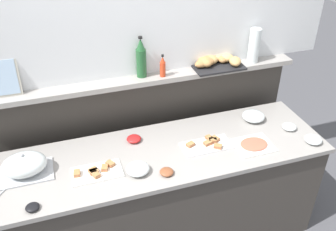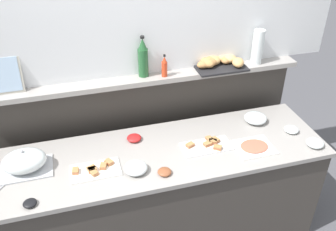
{
  "view_description": "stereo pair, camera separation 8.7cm",
  "coord_description": "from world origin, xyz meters",
  "px_view_note": "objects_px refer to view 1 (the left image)",
  "views": [
    {
      "loc": [
        -0.55,
        -1.99,
        2.54
      ],
      "look_at": [
        0.13,
        0.1,
        1.12
      ],
      "focal_mm": 39.67,
      "sensor_mm": 36.0,
      "label": 1
    },
    {
      "loc": [
        -0.47,
        -2.01,
        2.54
      ],
      "look_at": [
        0.13,
        0.1,
        1.12
      ],
      "focal_mm": 39.67,
      "sensor_mm": 36.0,
      "label": 2
    }
  ],
  "objects_px": {
    "glass_bowl_extra": "(313,140)",
    "framed_picture": "(2,78)",
    "serving_cloche": "(25,165)",
    "condiment_bowl_red": "(134,139)",
    "condiment_bowl_cream": "(167,172)",
    "condiment_bowl_teal": "(32,207)",
    "glass_bowl_large": "(138,169)",
    "glass_bowl_small": "(289,127)",
    "water_carafe": "(254,46)",
    "sandwich_platter_front": "(97,172)",
    "sandwich_platter_rear": "(207,144)",
    "hot_sauce_bottle": "(163,67)",
    "cold_cuts_platter": "(254,145)",
    "bread_basket": "(216,61)",
    "wine_bottle_green": "(141,59)",
    "glass_bowl_medium": "(253,116)"
  },
  "relations": [
    {
      "from": "glass_bowl_extra",
      "to": "framed_picture",
      "type": "bearing_deg",
      "value": 160.65
    },
    {
      "from": "serving_cloche",
      "to": "condiment_bowl_red",
      "type": "height_order",
      "value": "serving_cloche"
    },
    {
      "from": "serving_cloche",
      "to": "framed_picture",
      "type": "relative_size",
      "value": 1.28
    },
    {
      "from": "condiment_bowl_cream",
      "to": "condiment_bowl_teal",
      "type": "relative_size",
      "value": 1.11
    },
    {
      "from": "glass_bowl_large",
      "to": "condiment_bowl_teal",
      "type": "distance_m",
      "value": 0.68
    },
    {
      "from": "glass_bowl_small",
      "to": "water_carafe",
      "type": "bearing_deg",
      "value": 102.26
    },
    {
      "from": "sandwich_platter_front",
      "to": "framed_picture",
      "type": "xyz_separation_m",
      "value": [
        -0.5,
        0.57,
        0.49
      ]
    },
    {
      "from": "sandwich_platter_rear",
      "to": "glass_bowl_extra",
      "type": "xyz_separation_m",
      "value": [
        0.75,
        -0.21,
        0.01
      ]
    },
    {
      "from": "sandwich_platter_front",
      "to": "hot_sauce_bottle",
      "type": "bearing_deg",
      "value": 39.23
    },
    {
      "from": "cold_cuts_platter",
      "to": "bread_basket",
      "type": "relative_size",
      "value": 0.66
    },
    {
      "from": "hot_sauce_bottle",
      "to": "glass_bowl_small",
      "type": "bearing_deg",
      "value": -27.66
    },
    {
      "from": "glass_bowl_small",
      "to": "framed_picture",
      "type": "relative_size",
      "value": 0.42
    },
    {
      "from": "cold_cuts_platter",
      "to": "water_carafe",
      "type": "height_order",
      "value": "water_carafe"
    },
    {
      "from": "condiment_bowl_teal",
      "to": "hot_sauce_bottle",
      "type": "height_order",
      "value": "hot_sauce_bottle"
    },
    {
      "from": "cold_cuts_platter",
      "to": "glass_bowl_extra",
      "type": "bearing_deg",
      "value": -12.72
    },
    {
      "from": "condiment_bowl_red",
      "to": "hot_sauce_bottle",
      "type": "xyz_separation_m",
      "value": [
        0.3,
        0.24,
        0.43
      ]
    },
    {
      "from": "glass_bowl_small",
      "to": "glass_bowl_extra",
      "type": "height_order",
      "value": "glass_bowl_extra"
    },
    {
      "from": "serving_cloche",
      "to": "glass_bowl_small",
      "type": "height_order",
      "value": "serving_cloche"
    },
    {
      "from": "wine_bottle_green",
      "to": "hot_sauce_bottle",
      "type": "bearing_deg",
      "value": -18.06
    },
    {
      "from": "glass_bowl_medium",
      "to": "wine_bottle_green",
      "type": "relative_size",
      "value": 0.57
    },
    {
      "from": "cold_cuts_platter",
      "to": "wine_bottle_green",
      "type": "height_order",
      "value": "wine_bottle_green"
    },
    {
      "from": "sandwich_platter_rear",
      "to": "condiment_bowl_cream",
      "type": "relative_size",
      "value": 3.93
    },
    {
      "from": "sandwich_platter_rear",
      "to": "glass_bowl_large",
      "type": "distance_m",
      "value": 0.57
    },
    {
      "from": "sandwich_platter_rear",
      "to": "cold_cuts_platter",
      "type": "xyz_separation_m",
      "value": [
        0.32,
        -0.11,
        -0.0
      ]
    },
    {
      "from": "serving_cloche",
      "to": "glass_bowl_small",
      "type": "xyz_separation_m",
      "value": [
        1.94,
        -0.09,
        -0.05
      ]
    },
    {
      "from": "condiment_bowl_red",
      "to": "framed_picture",
      "type": "xyz_separation_m",
      "value": [
        -0.82,
        0.3,
        0.49
      ]
    },
    {
      "from": "glass_bowl_large",
      "to": "hot_sauce_bottle",
      "type": "height_order",
      "value": "hot_sauce_bottle"
    },
    {
      "from": "condiment_bowl_red",
      "to": "framed_picture",
      "type": "height_order",
      "value": "framed_picture"
    },
    {
      "from": "glass_bowl_medium",
      "to": "glass_bowl_extra",
      "type": "height_order",
      "value": "glass_bowl_medium"
    },
    {
      "from": "condiment_bowl_cream",
      "to": "serving_cloche",
      "type": "bearing_deg",
      "value": 161.97
    },
    {
      "from": "glass_bowl_extra",
      "to": "condiment_bowl_red",
      "type": "height_order",
      "value": "glass_bowl_extra"
    },
    {
      "from": "cold_cuts_platter",
      "to": "hot_sauce_bottle",
      "type": "relative_size",
      "value": 1.54
    },
    {
      "from": "condiment_bowl_red",
      "to": "sandwich_platter_rear",
      "type": "bearing_deg",
      "value": -23.98
    },
    {
      "from": "cold_cuts_platter",
      "to": "condiment_bowl_red",
      "type": "xyz_separation_m",
      "value": [
        -0.82,
        0.33,
        0.01
      ]
    },
    {
      "from": "condiment_bowl_teal",
      "to": "condiment_bowl_red",
      "type": "bearing_deg",
      "value": 32.79
    },
    {
      "from": "condiment_bowl_cream",
      "to": "wine_bottle_green",
      "type": "height_order",
      "value": "wine_bottle_green"
    },
    {
      "from": "cold_cuts_platter",
      "to": "glass_bowl_extra",
      "type": "height_order",
      "value": "glass_bowl_extra"
    },
    {
      "from": "condiment_bowl_cream",
      "to": "glass_bowl_extra",
      "type": "bearing_deg",
      "value": -0.33
    },
    {
      "from": "condiment_bowl_cream",
      "to": "glass_bowl_medium",
      "type": "bearing_deg",
      "value": 24.82
    },
    {
      "from": "framed_picture",
      "to": "sandwich_platter_rear",
      "type": "bearing_deg",
      "value": -21.62
    },
    {
      "from": "bread_basket",
      "to": "glass_bowl_large",
      "type": "bearing_deg",
      "value": -142.18
    },
    {
      "from": "hot_sauce_bottle",
      "to": "glass_bowl_extra",
      "type": "bearing_deg",
      "value": -34.93
    },
    {
      "from": "glass_bowl_large",
      "to": "glass_bowl_extra",
      "type": "height_order",
      "value": "glass_bowl_large"
    },
    {
      "from": "condiment_bowl_cream",
      "to": "condiment_bowl_red",
      "type": "distance_m",
      "value": 0.44
    },
    {
      "from": "sandwich_platter_front",
      "to": "water_carafe",
      "type": "distance_m",
      "value": 1.57
    },
    {
      "from": "serving_cloche",
      "to": "condiment_bowl_teal",
      "type": "height_order",
      "value": "serving_cloche"
    },
    {
      "from": "sandwich_platter_rear",
      "to": "condiment_bowl_cream",
      "type": "height_order",
      "value": "sandwich_platter_rear"
    },
    {
      "from": "cold_cuts_platter",
      "to": "water_carafe",
      "type": "bearing_deg",
      "value": 66.34
    },
    {
      "from": "cold_cuts_platter",
      "to": "framed_picture",
      "type": "height_order",
      "value": "framed_picture"
    },
    {
      "from": "glass_bowl_small",
      "to": "bread_basket",
      "type": "bearing_deg",
      "value": 129.54
    }
  ]
}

